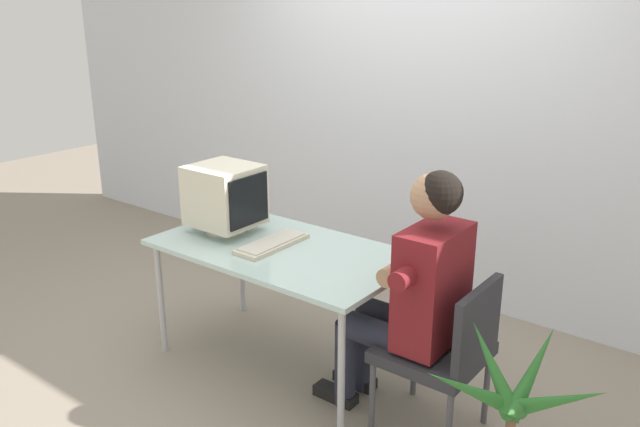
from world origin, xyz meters
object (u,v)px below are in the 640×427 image
at_px(desk, 282,256).
at_px(crt_monitor, 225,196).
at_px(office_chair, 445,347).
at_px(person_seated, 414,289).
at_px(keyboard, 272,243).

distance_m(desk, crt_monitor, 0.50).
height_order(desk, office_chair, office_chair).
bearing_deg(crt_monitor, office_chair, -1.00).
bearing_deg(office_chair, person_seated, -180.00).
bearing_deg(keyboard, desk, 17.44).
distance_m(crt_monitor, keyboard, 0.42).
bearing_deg(office_chair, crt_monitor, 179.00).
xyz_separation_m(desk, person_seated, (0.84, -0.02, 0.05)).
relative_size(keyboard, person_seated, 0.35).
relative_size(desk, person_seated, 1.09).
bearing_deg(keyboard, crt_monitor, 177.05).
bearing_deg(keyboard, person_seated, -0.40).
distance_m(crt_monitor, office_chair, 1.52).
height_order(office_chair, person_seated, person_seated).
relative_size(desk, crt_monitor, 3.60).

